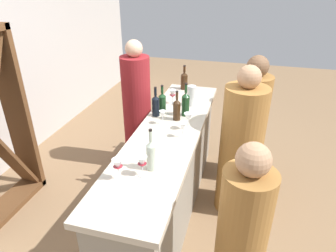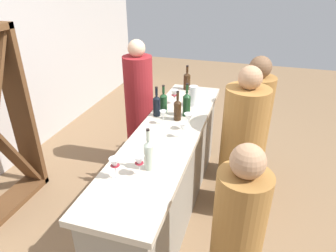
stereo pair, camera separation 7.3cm
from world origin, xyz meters
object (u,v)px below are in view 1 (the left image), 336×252
wine_glass_near_center (183,127)px  wine_glass_far_left (163,115)px  wine_bottle_second_right_olive_green (186,103)px  wine_glass_far_center (173,94)px  wine_bottle_center_near_black (156,105)px  water_pitcher (192,96)px  person_left_guest (240,249)px  wine_bottle_far_right_amber_brown (184,80)px  wine_glass_far_right (118,165)px  wine_glass_near_right (141,163)px  wine_glass_near_left (188,118)px  person_center_guest (240,150)px  wine_bottle_leftmost_clear_pale (151,154)px  person_server_behind (137,111)px  person_right_guest (250,126)px  wine_bottle_second_left_amber_brown (177,109)px  wine_bottle_rightmost_olive_green (162,102)px

wine_glass_near_center → wine_glass_far_left: 0.31m
wine_bottle_second_right_olive_green → wine_glass_far_center: 0.33m
wine_bottle_second_right_olive_green → wine_glass_far_center: wine_bottle_second_right_olive_green is taller
wine_bottle_center_near_black → water_pitcher: bearing=-39.8°
wine_bottle_center_near_black → person_left_guest: size_ratio=0.21×
wine_bottle_far_right_amber_brown → wine_glass_far_right: 1.87m
wine_glass_near_right → wine_bottle_far_right_amber_brown: bearing=3.0°
wine_glass_near_left → wine_glass_far_center: bearing=27.6°
wine_glass_near_left → water_pitcher: water_pitcher is taller
water_pitcher → person_center_guest: bearing=-122.4°
wine_bottle_leftmost_clear_pale → water_pitcher: wine_bottle_leftmost_clear_pale is taller
wine_glass_near_left → person_server_behind: bearing=47.5°
wine_bottle_leftmost_clear_pale → wine_bottle_second_right_olive_green: 0.96m
wine_glass_near_left → person_right_guest: (0.78, -0.56, -0.39)m
person_server_behind → wine_glass_near_right: bearing=-53.3°
wine_glass_near_center → person_left_guest: person_left_guest is taller
wine_bottle_far_right_amber_brown → person_left_guest: size_ratio=0.20×
water_pitcher → wine_glass_far_center: bearing=91.2°
person_right_guest → water_pitcher: bearing=33.3°
wine_bottle_leftmost_clear_pale → person_center_guest: (0.87, -0.61, -0.38)m
wine_glass_far_right → wine_glass_far_left: bearing=-3.7°
wine_glass_near_left → water_pitcher: size_ratio=0.73×
wine_glass_near_right → person_server_behind: (1.46, 0.59, -0.32)m
wine_glass_far_left → person_center_guest: bearing=-78.4°
wine_bottle_far_right_amber_brown → person_server_behind: person_server_behind is taller
wine_bottle_center_near_black → person_right_guest: (0.57, -0.93, -0.39)m
wine_bottle_leftmost_clear_pale → person_right_guest: 1.65m
wine_bottle_center_near_black → wine_glass_near_right: bearing=-168.4°
wine_bottle_center_near_black → wine_bottle_far_right_amber_brown: (0.81, -0.11, -0.00)m
wine_bottle_far_right_amber_brown → wine_glass_far_left: size_ratio=2.19×
wine_bottle_second_left_amber_brown → person_right_guest: person_right_guest is taller
wine_bottle_second_left_amber_brown → wine_glass_near_center: size_ratio=2.10×
wine_bottle_leftmost_clear_pale → person_right_guest: size_ratio=0.22×
wine_bottle_center_near_black → wine_glass_far_center: size_ratio=1.91×
wine_glass_near_center → person_center_guest: 0.70m
water_pitcher → wine_glass_near_left: bearing=-171.8°
wine_bottle_leftmost_clear_pale → wine_bottle_center_near_black: size_ratio=1.08×
person_server_behind → wine_glass_far_center: bearing=-2.9°
wine_bottle_far_right_amber_brown → person_server_behind: 0.68m
person_left_guest → wine_bottle_second_right_olive_green: bearing=-60.8°
wine_glass_near_left → wine_glass_near_right: bearing=167.3°
wine_bottle_rightmost_olive_green → person_left_guest: bearing=-145.6°
wine_glass_near_center → wine_bottle_rightmost_olive_green: bearing=34.4°
wine_bottle_far_right_amber_brown → wine_glass_far_right: bearing=178.6°
wine_bottle_second_right_olive_green → person_left_guest: bearing=-153.4°
wine_bottle_second_left_amber_brown → wine_glass_far_left: wine_bottle_second_left_amber_brown is taller
wine_glass_near_left → wine_bottle_center_near_black: bearing=61.0°
person_right_guest → wine_bottle_second_right_olive_green: bearing=51.0°
wine_glass_near_center → wine_glass_far_center: wine_glass_far_center is taller
wine_bottle_second_left_amber_brown → wine_glass_near_left: wine_bottle_second_left_amber_brown is taller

